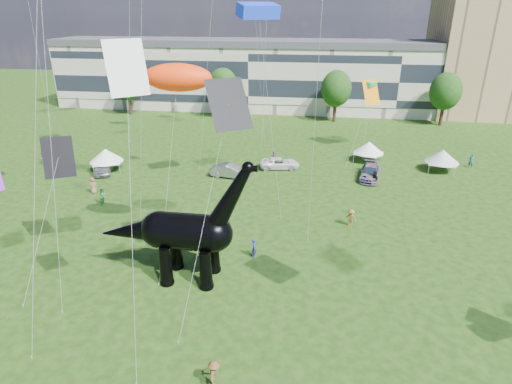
# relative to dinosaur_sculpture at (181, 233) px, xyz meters

# --- Properties ---
(ground) EXTENTS (220.00, 220.00, 0.00)m
(ground) POSITION_rel_dinosaur_sculpture_xyz_m (3.87, -2.85, -3.68)
(ground) COLOR #16330C
(ground) RESTS_ON ground
(terrace_row) EXTENTS (78.00, 11.00, 12.00)m
(terrace_row) POSITION_rel_dinosaur_sculpture_xyz_m (-4.13, 59.15, 2.32)
(terrace_row) COLOR beige
(terrace_row) RESTS_ON ground
(tree_far_left) EXTENTS (5.20, 5.20, 9.44)m
(tree_far_left) POSITION_rel_dinosaur_sculpture_xyz_m (-26.13, 50.15, 2.61)
(tree_far_left) COLOR #382314
(tree_far_left) RESTS_ON ground
(tree_mid_left) EXTENTS (5.20, 5.20, 9.44)m
(tree_mid_left) POSITION_rel_dinosaur_sculpture_xyz_m (-8.13, 50.15, 2.61)
(tree_mid_left) COLOR #382314
(tree_mid_left) RESTS_ON ground
(tree_mid_right) EXTENTS (5.20, 5.20, 9.44)m
(tree_mid_right) POSITION_rel_dinosaur_sculpture_xyz_m (11.87, 50.15, 2.61)
(tree_mid_right) COLOR #382314
(tree_mid_right) RESTS_ON ground
(tree_far_right) EXTENTS (5.20, 5.20, 9.44)m
(tree_far_right) POSITION_rel_dinosaur_sculpture_xyz_m (29.87, 50.15, 2.61)
(tree_far_right) COLOR #382314
(tree_far_right) RESTS_ON ground
(dinosaur_sculpture) EXTENTS (11.89, 3.31, 9.76)m
(dinosaur_sculpture) POSITION_rel_dinosaur_sculpture_xyz_m (0.00, 0.00, 0.00)
(dinosaur_sculpture) COLOR black
(dinosaur_sculpture) RESTS_ON ground
(car_silver) EXTENTS (3.21, 5.25, 1.67)m
(car_silver) POSITION_rel_dinosaur_sculpture_xyz_m (-16.35, 19.95, -2.85)
(car_silver) COLOR silver
(car_silver) RESTS_ON ground
(car_grey) EXTENTS (5.00, 2.35, 1.59)m
(car_grey) POSITION_rel_dinosaur_sculpture_xyz_m (-0.70, 20.62, -2.89)
(car_grey) COLOR gray
(car_grey) RESTS_ON ground
(car_white) EXTENTS (5.26, 3.11, 1.37)m
(car_white) POSITION_rel_dinosaur_sculpture_xyz_m (4.71, 24.55, -3.00)
(car_white) COLOR white
(car_white) RESTS_ON ground
(car_dark) EXTENTS (2.94, 5.62, 1.56)m
(car_dark) POSITION_rel_dinosaur_sculpture_xyz_m (15.59, 22.67, -2.91)
(car_dark) COLOR #595960
(car_dark) RESTS_ON ground
(gazebo_near) EXTENTS (5.07, 5.07, 2.68)m
(gazebo_near) POSITION_rel_dinosaur_sculpture_xyz_m (15.88, 28.97, -1.80)
(gazebo_near) COLOR white
(gazebo_near) RESTS_ON ground
(gazebo_far) EXTENTS (4.53, 4.53, 2.76)m
(gazebo_far) POSITION_rel_dinosaur_sculpture_xyz_m (24.41, 26.48, -1.75)
(gazebo_far) COLOR silver
(gazebo_far) RESTS_ON ground
(gazebo_left) EXTENTS (5.26, 5.26, 2.79)m
(gazebo_left) POSITION_rel_dinosaur_sculpture_xyz_m (-16.28, 20.62, -1.72)
(gazebo_left) COLOR white
(gazebo_left) RESTS_ON ground
(visitors) EXTENTS (54.88, 38.92, 1.87)m
(visitors) POSITION_rel_dinosaur_sculpture_xyz_m (1.05, 11.93, -2.81)
(visitors) COLOR gray
(visitors) RESTS_ON ground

